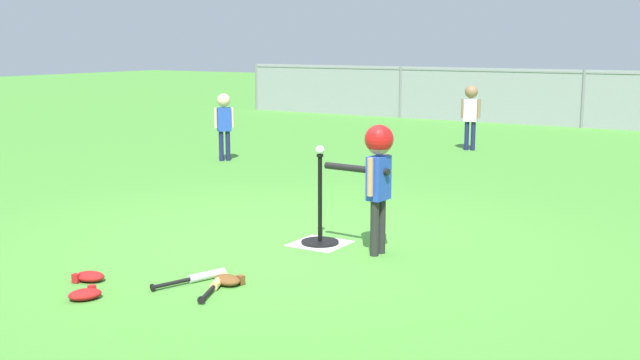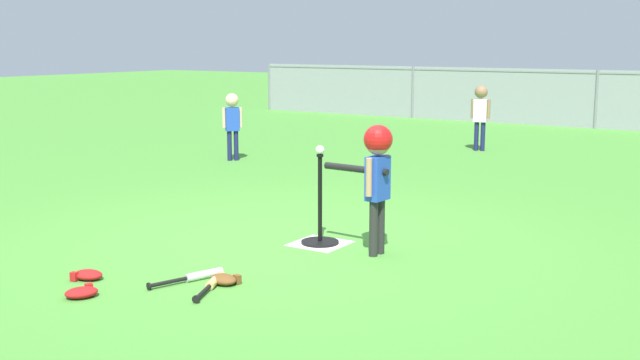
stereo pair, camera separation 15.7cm
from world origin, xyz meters
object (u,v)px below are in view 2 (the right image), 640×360
Objects in this scene: spare_bat_wood at (213,283)px; spare_bat_silver at (196,276)px; batter_child at (377,163)px; glove_by_plate at (88,275)px; glove_tossed_aside at (224,279)px; fielder_near_right at (481,109)px; glove_near_bats at (82,292)px; batting_tee at (320,229)px; baseball_on_tee at (320,150)px; fielder_deep_left at (232,117)px.

spare_bat_silver is at bearing 164.54° from spare_bat_wood.
batter_child is 1.63m from spare_bat_wood.
glove_tossed_aside is at bearing 26.95° from glove_by_plate.
batter_child is 6.44m from fielder_near_right.
batter_child is 2.42m from glove_near_bats.
batter_child is 1.67m from spare_bat_silver.
glove_near_bats is (0.47, -8.25, -0.62)m from fielder_near_right.
batting_tee is 3.06× the size of glove_tossed_aside.
glove_by_plate is 1.00m from glove_tossed_aside.
glove_near_bats is 0.97m from glove_tossed_aside.
glove_by_plate is at bearing -157.64° from spare_bat_wood.
fielder_deep_left reaches higher than baseball_on_tee.
glove_near_bats is at bearing -105.51° from baseball_on_tee.
baseball_on_tee is 1.60m from spare_bat_wood.
baseball_on_tee reaches higher than spare_bat_silver.
fielder_deep_left is at bearing 118.87° from glove_by_plate.
fielder_deep_left is at bearing 126.71° from spare_bat_silver.
baseball_on_tee is 0.13× the size of spare_bat_silver.
batter_child reaches higher than glove_by_plate.
fielder_deep_left is at bearing 137.93° from baseball_on_tee.
batting_tee is at bearing 91.82° from glove_tossed_aside.
spare_bat_silver is (-0.18, -1.35, -0.77)m from baseball_on_tee.
spare_bat_silver is at bearing -97.69° from baseball_on_tee.
batting_tee reaches higher than glove_by_plate.
fielder_near_right reaches higher than glove_tossed_aside.
batter_child is 1.95× the size of spare_bat_wood.
glove_by_plate and glove_tossed_aside have the same top height.
glove_near_bats is (-0.57, -2.06, -0.09)m from batting_tee.
glove_by_plate is at bearing -129.39° from batter_child.
baseball_on_tee is 0.57m from batter_child.
baseball_on_tee is 0.14× the size of spare_bat_wood.
glove_tossed_aside is at bearing -88.18° from batting_tee.
spare_bat_wood is (1.06, -7.60, -0.63)m from fielder_near_right.
batter_child is 3.90× the size of glove_near_bats.
batting_tee is 1.42× the size of spare_bat_wood.
baseball_on_tee is 1.52m from glove_tossed_aside.
fielder_deep_left is at bearing 119.86° from glove_near_bats.
fielder_near_right is (-1.04, 6.19, 0.53)m from batting_tee.
fielder_near_right is at bearing 48.28° from fielder_deep_left.
glove_by_plate is (-0.85, -1.76, -0.09)m from batting_tee.
fielder_near_right reaches higher than spare_bat_wood.
spare_bat_wood is (0.02, -1.41, -0.10)m from batting_tee.
glove_by_plate is (-0.85, -1.76, -0.77)m from baseball_on_tee.
baseball_on_tee is at bearing 64.19° from glove_by_plate.
baseball_on_tee is at bearing 175.80° from batter_child.
batting_tee is 1.37m from spare_bat_silver.
glove_tossed_aside is (0.04, -1.31, -0.77)m from baseball_on_tee.
batter_child is at bearing -75.62° from fielder_near_right.
glove_near_bats reaches higher than spare_bat_silver.
fielder_near_right is at bearing 99.50° from baseball_on_tee.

